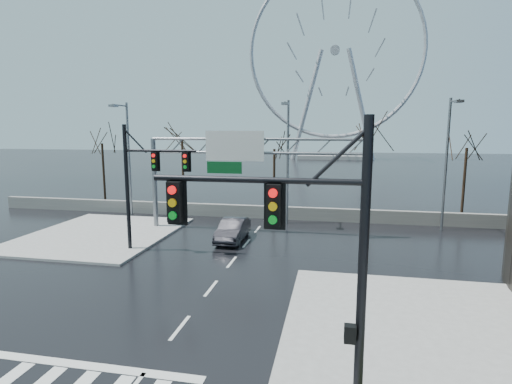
% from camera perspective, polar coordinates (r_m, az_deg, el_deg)
% --- Properties ---
extents(ground, '(260.00, 260.00, 0.00)m').
position_cam_1_polar(ground, '(16.73, -10.80, -18.50)').
color(ground, black).
rests_on(ground, ground).
extents(sidewalk_right_ext, '(12.00, 10.00, 0.15)m').
position_cam_1_polar(sidewalk_right_ext, '(17.97, 24.85, -16.92)').
color(sidewalk_right_ext, gray).
rests_on(sidewalk_right_ext, ground).
extents(sidewalk_far, '(10.00, 12.00, 0.15)m').
position_cam_1_polar(sidewalk_far, '(31.62, -21.32, -5.64)').
color(sidewalk_far, gray).
rests_on(sidewalk_far, ground).
extents(barrier_wall, '(52.00, 0.50, 1.10)m').
position_cam_1_polar(barrier_wall, '(34.95, 1.48, -2.89)').
color(barrier_wall, slate).
rests_on(barrier_wall, ground).
extents(signal_mast_near, '(5.52, 0.41, 8.00)m').
position_cam_1_polar(signal_mast_near, '(10.10, 7.39, -7.13)').
color(signal_mast_near, black).
rests_on(signal_mast_near, ground).
extents(signal_mast_far, '(4.72, 0.41, 8.00)m').
position_cam_1_polar(signal_mast_far, '(25.65, -15.84, 2.20)').
color(signal_mast_far, black).
rests_on(signal_mast_far, ground).
extents(sign_gantry, '(16.36, 0.40, 7.60)m').
position_cam_1_polar(sign_gantry, '(29.45, -0.87, 4.03)').
color(sign_gantry, slate).
rests_on(sign_gantry, ground).
extents(streetlight_left, '(0.50, 2.55, 10.00)m').
position_cam_1_polar(streetlight_left, '(36.54, -17.99, 5.64)').
color(streetlight_left, slate).
rests_on(streetlight_left, ground).
extents(streetlight_mid, '(0.50, 2.55, 10.00)m').
position_cam_1_polar(streetlight_mid, '(32.17, 4.49, 5.67)').
color(streetlight_mid, slate).
rests_on(streetlight_mid, ground).
extents(streetlight_right, '(0.50, 2.55, 10.00)m').
position_cam_1_polar(streetlight_right, '(33.00, 25.74, 4.91)').
color(streetlight_right, slate).
rests_on(streetlight_right, ground).
extents(tree_far_left, '(3.50, 3.50, 7.00)m').
position_cam_1_polar(tree_far_left, '(44.63, -21.09, 5.58)').
color(tree_far_left, black).
rests_on(tree_far_left, ground).
extents(tree_left, '(3.75, 3.75, 7.50)m').
position_cam_1_polar(tree_left, '(40.09, -10.49, 6.29)').
color(tree_left, black).
rests_on(tree_left, ground).
extents(tree_center, '(3.25, 3.25, 6.50)m').
position_cam_1_polar(tree_center, '(38.75, 2.63, 5.16)').
color(tree_center, black).
rests_on(tree_center, ground).
extents(tree_right, '(3.90, 3.90, 7.80)m').
position_cam_1_polar(tree_right, '(37.41, 16.25, 6.29)').
color(tree_right, black).
rests_on(tree_right, ground).
extents(tree_far_right, '(3.40, 3.40, 6.80)m').
position_cam_1_polar(tree_far_right, '(39.45, 27.82, 4.57)').
color(tree_far_right, black).
rests_on(tree_far_right, ground).
extents(ferris_wheel, '(45.00, 6.00, 50.91)m').
position_cam_1_polar(ferris_wheel, '(110.30, 11.19, 18.30)').
color(ferris_wheel, gray).
rests_on(ferris_wheel, ground).
extents(car, '(1.62, 4.62, 1.52)m').
position_cam_1_polar(car, '(28.01, -3.33, -5.41)').
color(car, black).
rests_on(car, ground).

